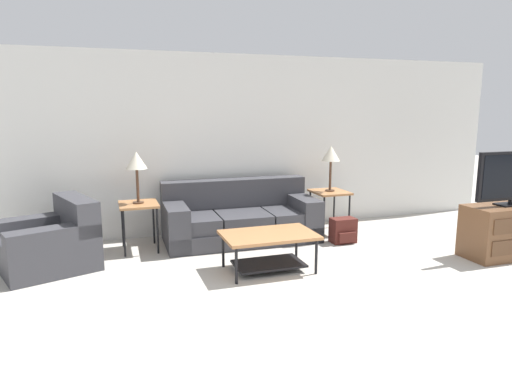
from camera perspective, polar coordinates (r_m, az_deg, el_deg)
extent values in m
plane|color=#B2ADA3|center=(3.70, 16.52, -19.71)|extent=(24.00, 24.00, 0.00)
cube|color=silver|center=(6.83, -2.25, 6.01)|extent=(8.88, 0.06, 2.60)
cube|color=#38383D|center=(6.41, -1.88, -5.12)|extent=(2.12, 1.00, 0.22)
cube|color=#38383D|center=(6.19, -8.11, -3.76)|extent=(0.70, 0.88, 0.20)
cube|color=#38383D|center=(6.34, -1.84, -3.33)|extent=(0.70, 0.88, 0.20)
cube|color=#38383D|center=(6.55, 4.08, -2.89)|extent=(0.70, 0.88, 0.20)
cube|color=#38383D|center=(6.62, -2.72, -0.08)|extent=(2.11, 0.30, 0.40)
cube|color=#38383D|center=(6.19, -10.06, -4.11)|extent=(0.30, 0.97, 0.58)
cube|color=#38383D|center=(6.66, 5.70, -2.97)|extent=(0.30, 0.97, 0.58)
cube|color=#38383D|center=(5.81, -24.64, -6.82)|extent=(1.23, 1.22, 0.40)
cube|color=#38383D|center=(5.80, -21.55, -2.53)|extent=(0.57, 0.97, 0.40)
cube|color=#38383D|center=(6.11, -25.49, -5.29)|extent=(1.00, 0.58, 0.56)
cube|color=#38383D|center=(5.47, -23.82, -6.92)|extent=(1.00, 0.58, 0.56)
cube|color=#A87042|center=(5.17, 1.61, -5.38)|extent=(1.05, 0.67, 0.04)
cylinder|color=black|center=(4.85, -2.47, -9.19)|extent=(0.03, 0.03, 0.40)
cylinder|color=black|center=(5.17, 7.54, -8.02)|extent=(0.03, 0.03, 0.40)
cylinder|color=black|center=(5.36, -4.13, -7.28)|extent=(0.03, 0.03, 0.40)
cylinder|color=black|center=(5.64, 5.07, -6.36)|extent=(0.03, 0.03, 0.40)
cube|color=black|center=(5.27, 1.59, -8.93)|extent=(0.78, 0.47, 0.02)
cube|color=#A87042|center=(6.07, -14.48, -1.50)|extent=(0.49, 0.54, 0.03)
cylinder|color=black|center=(5.90, -16.16, -5.02)|extent=(0.03, 0.03, 0.59)
cylinder|color=black|center=(5.93, -12.21, -4.77)|extent=(0.03, 0.03, 0.59)
cylinder|color=black|center=(6.35, -16.35, -3.95)|extent=(0.03, 0.03, 0.59)
cylinder|color=black|center=(6.38, -12.68, -3.72)|extent=(0.03, 0.03, 0.59)
cube|color=#A87042|center=(6.82, 9.20, 0.00)|extent=(0.49, 0.54, 0.03)
cylinder|color=black|center=(6.59, 8.48, -3.12)|extent=(0.03, 0.03, 0.59)
cylinder|color=black|center=(6.78, 11.56, -2.83)|extent=(0.03, 0.03, 0.59)
cylinder|color=black|center=(6.99, 6.77, -2.28)|extent=(0.03, 0.03, 0.59)
cylinder|color=black|center=(7.17, 9.72, -2.04)|extent=(0.03, 0.03, 0.59)
cylinder|color=#472D1E|center=(6.06, -14.49, -1.28)|extent=(0.14, 0.14, 0.02)
cylinder|color=#472D1E|center=(6.02, -14.59, 0.80)|extent=(0.04, 0.04, 0.43)
cone|color=beige|center=(5.98, -14.73, 3.87)|extent=(0.27, 0.27, 0.22)
cylinder|color=#472D1E|center=(6.81, 9.21, 0.20)|extent=(0.14, 0.14, 0.02)
cylinder|color=#472D1E|center=(6.78, 9.27, 2.06)|extent=(0.04, 0.04, 0.43)
cone|color=beige|center=(6.74, 9.35, 4.79)|extent=(0.27, 0.27, 0.22)
cube|color=brown|center=(6.51, 28.98, -4.25)|extent=(1.14, 0.49, 0.65)
cube|color=black|center=(6.44, 29.25, -1.34)|extent=(0.38, 0.20, 0.02)
cube|color=black|center=(6.43, 29.28, -1.04)|extent=(0.06, 0.04, 0.05)
cube|color=#4C1E19|center=(6.42, 10.82, -4.72)|extent=(0.34, 0.21, 0.34)
cube|color=#4C1E19|center=(6.33, 11.35, -5.59)|extent=(0.25, 0.05, 0.14)
cylinder|color=#4C1E19|center=(6.47, 9.57, -4.39)|extent=(0.02, 0.02, 0.26)
cylinder|color=#4C1E19|center=(6.56, 11.00, -4.23)|extent=(0.02, 0.02, 0.26)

